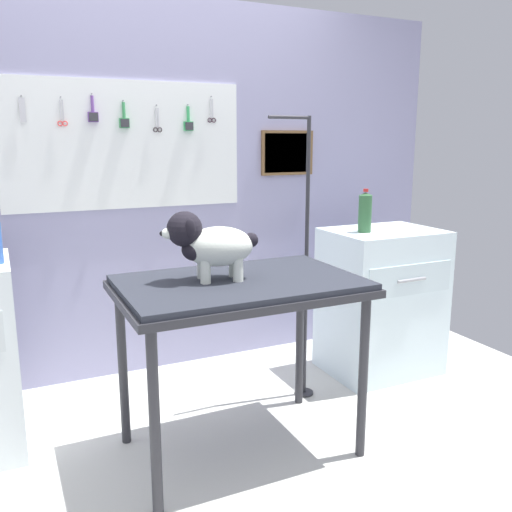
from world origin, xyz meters
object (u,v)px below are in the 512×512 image
(dog, at_px, (209,244))
(cabinet_right, at_px, (381,301))
(grooming_arm, at_px, (305,272))
(grooming_table, at_px, (240,296))
(soda_bottle, at_px, (365,212))

(dog, bearing_deg, cabinet_right, 18.45)
(grooming_arm, xyz_separation_m, dog, (-0.69, -0.33, 0.27))
(grooming_arm, xyz_separation_m, cabinet_right, (0.62, 0.11, -0.28))
(grooming_table, height_order, cabinet_right, cabinet_right)
(soda_bottle, bearing_deg, dog, -159.70)
(grooming_table, bearing_deg, soda_bottle, 24.56)
(grooming_arm, height_order, dog, grooming_arm)
(grooming_table, distance_m, grooming_arm, 0.67)
(dog, xyz_separation_m, cabinet_right, (1.31, 0.44, -0.55))
(dog, bearing_deg, soda_bottle, 20.30)
(grooming_arm, relative_size, dog, 3.66)
(grooming_table, bearing_deg, cabinet_right, 22.04)
(dog, bearing_deg, grooming_arm, 25.73)
(grooming_arm, relative_size, soda_bottle, 6.09)
(dog, relative_size, soda_bottle, 1.66)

